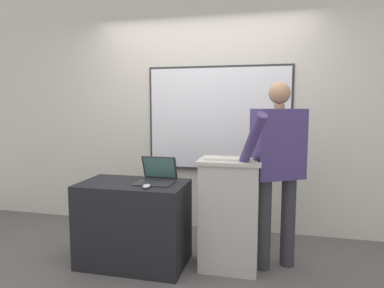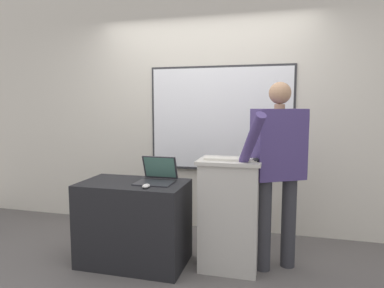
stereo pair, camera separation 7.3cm
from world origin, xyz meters
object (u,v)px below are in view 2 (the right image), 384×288
Objects in this scene: lectern_podium at (230,214)px; wireless_keyboard at (230,159)px; computer_mouse_by_laptop at (146,186)px; laptop at (157,174)px; side_desk at (134,223)px; computer_mouse_by_keyboard at (256,160)px; person_presenter at (278,162)px.

wireless_keyboard is at bearing -80.49° from lectern_podium.
wireless_keyboard reaches higher than computer_mouse_by_laptop.
laptop reaches higher than lectern_podium.
lectern_podium is 1.03× the size of side_desk.
computer_mouse_by_keyboard is at bearing -3.27° from wireless_keyboard.
lectern_podium is at bearing 99.51° from wireless_keyboard.
computer_mouse_by_keyboard is (0.22, -0.01, 0.01)m from wireless_keyboard.
side_desk is at bearing -175.25° from wireless_keyboard.
lectern_podium is 2.19× the size of wireless_keyboard.
computer_mouse_by_laptop is (-0.68, -0.30, 0.29)m from lectern_podium.
computer_mouse_by_laptop is at bearing -41.26° from side_desk.
computer_mouse_by_keyboard reaches higher than wireless_keyboard.
laptop reaches higher than computer_mouse_by_laptop.
person_presenter reaches higher than lectern_podium.
lectern_podium is at bearing 23.86° from computer_mouse_by_laptop.
person_presenter reaches higher than wireless_keyboard.
wireless_keyboard reaches higher than laptop.
side_desk is 9.72× the size of computer_mouse_by_keyboard.
computer_mouse_by_keyboard is (0.23, -0.07, 0.51)m from lectern_podium.
computer_mouse_by_laptop is at bearing -156.14° from lectern_podium.
wireless_keyboard is at bearing 170.64° from person_presenter.
computer_mouse_by_laptop is (-0.69, -0.25, -0.22)m from wireless_keyboard.
laptop reaches higher than side_desk.
side_desk is 9.72× the size of computer_mouse_by_laptop.
computer_mouse_by_keyboard reaches higher than lectern_podium.
person_presenter is 5.00× the size of laptop.
laptop is 0.70m from wireless_keyboard.
side_desk is at bearing -176.83° from computer_mouse_by_keyboard.
computer_mouse_by_keyboard is at bearing -168.19° from person_presenter.
person_presenter is at bearing 41.60° from computer_mouse_by_keyboard.
computer_mouse_by_laptop is 1.00× the size of computer_mouse_by_keyboard.
person_presenter reaches higher than side_desk.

